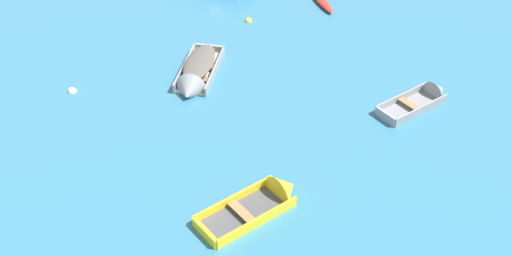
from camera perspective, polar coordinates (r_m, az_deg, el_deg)
name	(u,v)px	position (r m, az deg, el deg)	size (l,w,h in m)	color
rowboat_grey_midfield_left	(426,97)	(32.46, 14.52, 2.59)	(4.09, 2.92, 1.21)	gray
rowboat_yellow_midfield_right	(270,198)	(26.11, 1.22, -6.06)	(4.56, 3.45, 1.48)	#4C4C51
rowboat_grey_outer_left	(196,75)	(32.85, -5.26, 4.58)	(3.04, 4.90, 1.52)	beige
mooring_buoy_between_boats_right	(248,21)	(38.27, -0.66, 9.25)	(0.41, 0.41, 0.41)	yellow
mooring_buoy_central	(72,92)	(33.44, -15.64, 3.06)	(0.44, 0.44, 0.44)	silver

